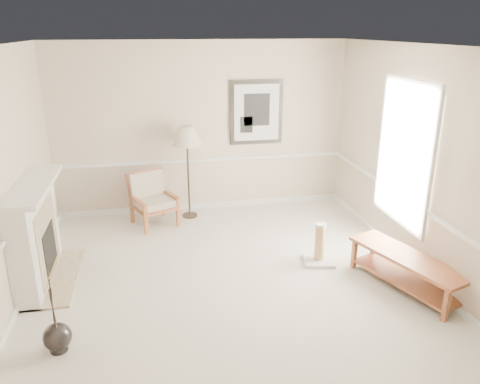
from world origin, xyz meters
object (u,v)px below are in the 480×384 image
object	(u,v)px
bench	(406,267)
scratching_post	(319,250)
floor_lamp	(187,138)
armchair	(151,197)
floor_vase	(57,338)

from	to	relation	value
bench	scratching_post	size ratio (longest dim) A/B	2.80
floor_lamp	scratching_post	bearing A→B (deg)	-51.37
armchair	floor_vase	bearing A→B (deg)	-130.94
floor_vase	scratching_post	bearing A→B (deg)	21.94
floor_vase	scratching_post	size ratio (longest dim) A/B	1.42
bench	floor_lamp	bearing A→B (deg)	130.36
floor_vase	armchair	bearing A→B (deg)	72.69
bench	scratching_post	distance (m)	1.18
floor_vase	armchair	distance (m)	3.32
floor_lamp	armchair	bearing A→B (deg)	-165.59
armchair	bench	bearing A→B (deg)	-65.06
armchair	bench	xyz separation A→B (m)	(3.06, -2.70, -0.16)
floor_lamp	scratching_post	world-z (taller)	floor_lamp
bench	scratching_post	xyz separation A→B (m)	(-0.82, 0.84, -0.12)
bench	armchair	bearing A→B (deg)	138.58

